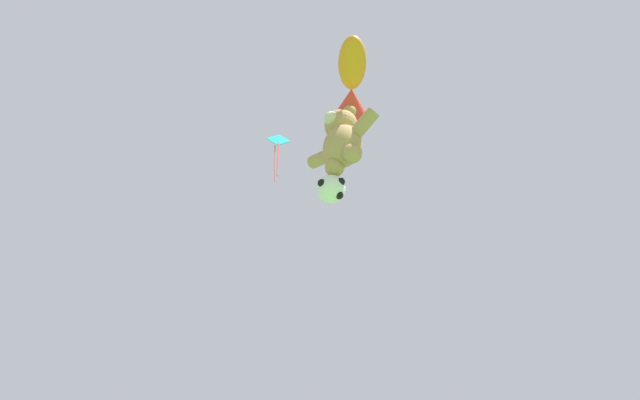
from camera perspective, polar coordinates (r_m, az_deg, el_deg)
The scene contains 4 objects.
teddy_bear_kite at distance 13.52m, azimuth 2.51°, elevation 6.93°, with size 2.44×1.07×2.48m.
soccer_ball_kite at distance 12.56m, azimuth 1.31°, elevation 1.26°, with size 0.82×0.81×0.75m.
fish_kite_tangerine at distance 14.27m, azimuth 3.65°, elevation 13.19°, with size 2.26×2.30×0.96m.
diamond_kite at distance 17.54m, azimuth -4.83°, elevation 6.20°, with size 0.55×0.72×2.62m.
Camera 1 is at (6.97, -1.07, 1.78)m, focal length 28.00 mm.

